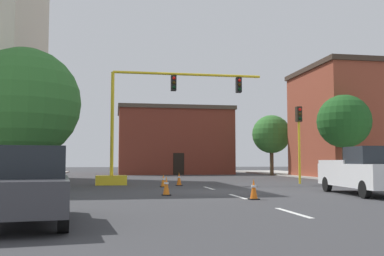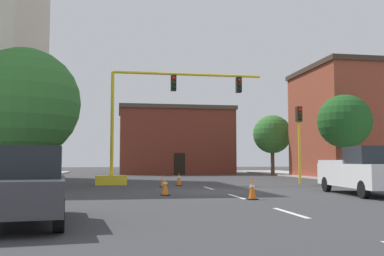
# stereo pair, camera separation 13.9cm
# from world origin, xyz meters

# --- Properties ---
(ground_plane) EXTENTS (160.00, 160.00, 0.00)m
(ground_plane) POSITION_xyz_m (0.00, 0.00, 0.00)
(ground_plane) COLOR #38383A
(sidewalk_right) EXTENTS (6.00, 56.00, 0.14)m
(sidewalk_right) POSITION_xyz_m (13.38, 8.00, 0.07)
(sidewalk_right) COLOR #B2ADA3
(sidewalk_right) RESTS_ON ground_plane
(lane_stripe_seg_1) EXTENTS (0.16, 2.40, 0.01)m
(lane_stripe_seg_1) POSITION_xyz_m (0.00, -8.50, 0.00)
(lane_stripe_seg_1) COLOR silver
(lane_stripe_seg_1) RESTS_ON ground_plane
(lane_stripe_seg_2) EXTENTS (0.16, 2.40, 0.01)m
(lane_stripe_seg_2) POSITION_xyz_m (0.00, -3.00, 0.00)
(lane_stripe_seg_2) COLOR silver
(lane_stripe_seg_2) RESTS_ON ground_plane
(lane_stripe_seg_3) EXTENTS (0.16, 2.40, 0.01)m
(lane_stripe_seg_3) POSITION_xyz_m (0.00, 2.50, 0.00)
(lane_stripe_seg_3) COLOR silver
(lane_stripe_seg_3) RESTS_ON ground_plane
(building_brick_center) EXTENTS (12.17, 9.02, 7.14)m
(building_brick_center) POSITION_xyz_m (1.46, 28.25, 3.58)
(building_brick_center) COLOR brown
(building_brick_center) RESTS_ON ground_plane
(building_row_right) EXTENTS (10.69, 9.18, 9.23)m
(building_row_right) POSITION_xyz_m (16.04, 13.95, 4.63)
(building_row_right) COLOR brown
(building_row_right) RESTS_ON ground_plane
(traffic_signal_gantry) EXTENTS (10.10, 1.20, 6.83)m
(traffic_signal_gantry) POSITION_xyz_m (-3.68, 6.49, 2.31)
(traffic_signal_gantry) COLOR yellow
(traffic_signal_gantry) RESTS_ON ground_plane
(traffic_light_pole_right) EXTENTS (0.32, 0.47, 4.80)m
(traffic_light_pole_right) POSITION_xyz_m (6.46, 5.78, 3.53)
(traffic_light_pole_right) COLOR yellow
(traffic_light_pole_right) RESTS_ON ground_plane
(tree_right_mid) EXTENTS (3.72, 3.72, 6.02)m
(tree_right_mid) POSITION_xyz_m (10.85, 8.20, 4.15)
(tree_right_mid) COLOR #4C3823
(tree_right_mid) RESTS_ON ground_plane
(tree_right_far) EXTENTS (3.71, 3.71, 5.85)m
(tree_right_far) POSITION_xyz_m (10.08, 20.60, 3.98)
(tree_right_far) COLOR brown
(tree_right_far) RESTS_ON ground_plane
(tree_left_near) EXTENTS (5.72, 5.72, 7.22)m
(tree_left_near) POSITION_xyz_m (-9.47, 3.51, 4.35)
(tree_left_near) COLOR brown
(tree_left_near) RESTS_ON ground_plane
(pickup_truck_white) EXTENTS (2.49, 5.56, 1.99)m
(pickup_truck_white) POSITION_xyz_m (5.53, -3.02, 0.97)
(pickup_truck_white) COLOR white
(pickup_truck_white) RESTS_ON ground_plane
(sedan_dark_gray_near_left) EXTENTS (2.36, 4.68, 1.74)m
(sedan_dark_gray_near_left) POSITION_xyz_m (-6.80, -9.43, 0.89)
(sedan_dark_gray_near_left) COLOR #3D3D42
(sedan_dark_gray_near_left) RESTS_ON ground_plane
(traffic_cone_roadside_a) EXTENTS (0.36, 0.36, 0.79)m
(traffic_cone_roadside_a) POSITION_xyz_m (-2.73, -1.92, 0.39)
(traffic_cone_roadside_a) COLOR black
(traffic_cone_roadside_a) RESTS_ON ground_plane
(traffic_cone_roadside_b) EXTENTS (0.36, 0.36, 0.76)m
(traffic_cone_roadside_b) POSITION_xyz_m (-1.21, 4.98, 0.38)
(traffic_cone_roadside_b) COLOR black
(traffic_cone_roadside_b) RESTS_ON ground_plane
(traffic_cone_roadside_c) EXTENTS (0.36, 0.36, 0.76)m
(traffic_cone_roadside_c) POSITION_xyz_m (0.21, -4.40, 0.37)
(traffic_cone_roadside_c) COLOR black
(traffic_cone_roadside_c) RESTS_ON ground_plane
(traffic_cone_roadside_d) EXTENTS (0.36, 0.36, 0.68)m
(traffic_cone_roadside_d) POSITION_xyz_m (-2.23, 3.82, 0.33)
(traffic_cone_roadside_d) COLOR black
(traffic_cone_roadside_d) RESTS_ON ground_plane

